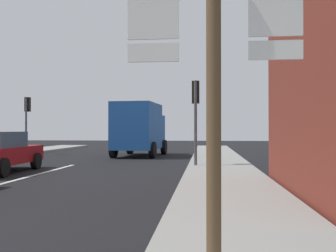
{
  "coord_description": "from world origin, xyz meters",
  "views": [
    {
      "loc": [
        5.74,
        -3.98,
        1.53
      ],
      "look_at": [
        4.33,
        10.23,
        1.68
      ],
      "focal_mm": 40.41,
      "sensor_mm": 36.0,
      "label": 1
    }
  ],
  "objects_px": {
    "delivery_truck": "(140,128)",
    "route_sign_post": "(214,90)",
    "traffic_light_far_left": "(27,112)",
    "traffic_light_near_right": "(196,104)"
  },
  "relations": [
    {
      "from": "delivery_truck",
      "to": "route_sign_post",
      "type": "distance_m",
      "value": 18.59
    },
    {
      "from": "delivery_truck",
      "to": "route_sign_post",
      "type": "bearing_deg",
      "value": -77.86
    },
    {
      "from": "delivery_truck",
      "to": "route_sign_post",
      "type": "relative_size",
      "value": 1.61
    },
    {
      "from": "route_sign_post",
      "to": "traffic_light_far_left",
      "type": "bearing_deg",
      "value": 120.44
    },
    {
      "from": "delivery_truck",
      "to": "traffic_light_near_right",
      "type": "bearing_deg",
      "value": -62.45
    },
    {
      "from": "traffic_light_far_left",
      "to": "traffic_light_near_right",
      "type": "bearing_deg",
      "value": -34.78
    },
    {
      "from": "route_sign_post",
      "to": "traffic_light_far_left",
      "type": "height_order",
      "value": "traffic_light_far_left"
    },
    {
      "from": "route_sign_post",
      "to": "traffic_light_near_right",
      "type": "xyz_separation_m",
      "value": [
        -0.47,
        11.57,
        0.68
      ]
    },
    {
      "from": "route_sign_post",
      "to": "traffic_light_near_right",
      "type": "height_order",
      "value": "traffic_light_near_right"
    },
    {
      "from": "traffic_light_near_right",
      "to": "delivery_truck",
      "type": "bearing_deg",
      "value": 117.55
    }
  ]
}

